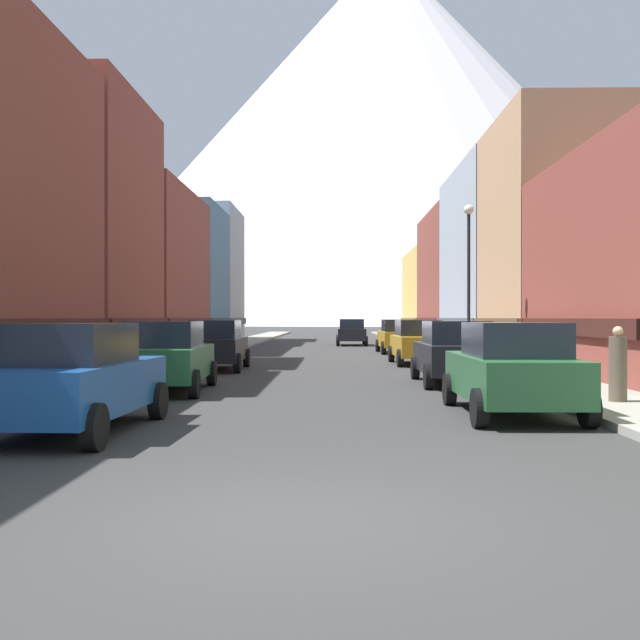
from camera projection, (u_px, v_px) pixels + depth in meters
name	position (u px, v px, depth m)	size (l,w,h in m)	color
ground_plane	(289.00, 521.00, 6.77)	(400.00, 400.00, 0.00)	#313131
sidewalk_left	(217.00, 349.00, 41.88)	(2.50, 100.00, 0.15)	gray
sidewalk_right	(437.00, 350.00, 41.65)	(2.50, 100.00, 0.15)	gray
storefront_left_2	(28.00, 234.00, 30.20)	(9.53, 8.52, 10.94)	brown
storefront_left_3	(125.00, 274.00, 41.03)	(7.68, 12.14, 8.94)	brown
storefront_left_4	(166.00, 278.00, 51.68)	(8.00, 8.85, 9.62)	slate
storefront_left_5	(184.00, 277.00, 60.86)	(9.22, 9.13, 10.80)	#99A5B2
storefront_right_2	(596.00, 243.00, 32.18)	(8.98, 8.60, 10.58)	tan
storefront_right_3	(539.00, 262.00, 43.13)	(10.05, 12.79, 10.59)	#99A5B2
storefront_right_4	(492.00, 280.00, 56.23)	(10.20, 13.28, 9.82)	brown
storefront_right_5	(443.00, 296.00, 69.89)	(6.74, 13.80, 8.12)	#D8B259
car_left_0	(73.00, 378.00, 11.95)	(2.19, 4.46, 1.78)	#19478C
car_left_1	(167.00, 356.00, 18.59)	(2.22, 4.47, 1.78)	#265933
car_left_2	(216.00, 345.00, 26.43)	(2.15, 4.44, 1.78)	black
car_right_0	(512.00, 369.00, 14.05)	(2.07, 4.41, 1.78)	#265933
car_right_1	(454.00, 352.00, 20.74)	(2.07, 4.41, 1.78)	black
car_right_2	(418.00, 342.00, 29.66)	(2.16, 4.44, 1.78)	#B28419
car_right_3	(398.00, 336.00, 38.95)	(2.17, 4.45, 1.78)	#B28419
car_driving_0	(351.00, 332.00, 50.02)	(2.06, 4.40, 1.78)	black
potted_plant_0	(51.00, 363.00, 19.36)	(0.71, 0.71, 0.98)	gray
potted_plant_1	(110.00, 353.00, 24.46)	(0.63, 0.63, 0.95)	gray
pedestrian_1	(618.00, 367.00, 15.17)	(0.36, 0.36, 1.54)	brown
streetlamp_right	(469.00, 260.00, 27.03)	(0.36, 0.36, 5.86)	black
mountain_backdrop	(386.00, 136.00, 266.16)	(230.25, 230.25, 134.91)	silver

